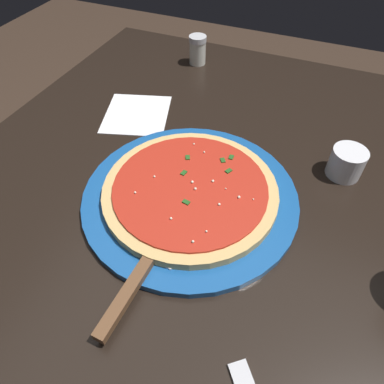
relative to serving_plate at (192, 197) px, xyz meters
The scene contains 8 objects.
ground_plane 0.76m from the serving_plate, behind, with size 5.00×5.00×0.00m, color #38281E.
restaurant_table 0.13m from the serving_plate, behind, with size 1.12×0.96×0.76m.
serving_plate is the anchor object (origin of this frame).
pizza 0.02m from the serving_plate, 149.69° to the left, with size 0.30×0.30×0.02m.
pizza_server 0.17m from the serving_plate, ahead, with size 0.22×0.07×0.01m.
cup_small_sauce 0.30m from the serving_plate, 125.79° to the left, with size 0.06×0.06×0.06m, color silver.
napkin_folded_right 0.29m from the serving_plate, 131.21° to the right, with size 0.16×0.14×0.00m, color white.
parmesan_shaker 0.50m from the serving_plate, 158.92° to the right, with size 0.05×0.05×0.07m.
Camera 1 is at (0.42, 0.16, 1.23)m, focal length 32.67 mm.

